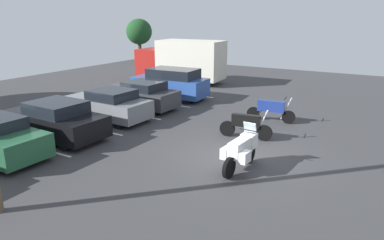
{
  "coord_description": "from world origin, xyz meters",
  "views": [
    {
      "loc": [
        -11.19,
        -4.67,
        4.87
      ],
      "look_at": [
        0.26,
        2.1,
        0.94
      ],
      "focal_mm": 33.35,
      "sensor_mm": 36.0,
      "label": 1
    }
  ],
  "objects_px": {
    "car_black": "(56,120)",
    "motorcycle_third": "(271,109)",
    "car_grey": "(108,105)",
    "car_charcoal": "(140,95)",
    "motorcycle_second": "(246,125)",
    "motorcycle_touring": "(241,150)",
    "box_truck": "(182,61)",
    "car_blue": "(171,84)"
  },
  "relations": [
    {
      "from": "motorcycle_touring",
      "to": "car_grey",
      "type": "distance_m",
      "value": 8.09
    },
    {
      "from": "car_charcoal",
      "to": "car_blue",
      "type": "height_order",
      "value": "car_blue"
    },
    {
      "from": "motorcycle_second",
      "to": "car_black",
      "type": "height_order",
      "value": "car_black"
    },
    {
      "from": "motorcycle_touring",
      "to": "motorcycle_second",
      "type": "distance_m",
      "value": 3.11
    },
    {
      "from": "motorcycle_touring",
      "to": "car_grey",
      "type": "relative_size",
      "value": 0.48
    },
    {
      "from": "motorcycle_third",
      "to": "car_grey",
      "type": "height_order",
      "value": "car_grey"
    },
    {
      "from": "motorcycle_third",
      "to": "car_blue",
      "type": "relative_size",
      "value": 0.5
    },
    {
      "from": "motorcycle_second",
      "to": "motorcycle_third",
      "type": "bearing_deg",
      "value": -1.79
    },
    {
      "from": "box_truck",
      "to": "car_black",
      "type": "bearing_deg",
      "value": -170.47
    },
    {
      "from": "motorcycle_third",
      "to": "box_truck",
      "type": "relative_size",
      "value": 0.34
    },
    {
      "from": "motorcycle_second",
      "to": "car_blue",
      "type": "bearing_deg",
      "value": 56.11
    },
    {
      "from": "motorcycle_second",
      "to": "car_grey",
      "type": "height_order",
      "value": "car_grey"
    },
    {
      "from": "motorcycle_touring",
      "to": "motorcycle_second",
      "type": "height_order",
      "value": "motorcycle_touring"
    },
    {
      "from": "car_grey",
      "to": "car_charcoal",
      "type": "relative_size",
      "value": 1.01
    },
    {
      "from": "motorcycle_touring",
      "to": "car_black",
      "type": "relative_size",
      "value": 0.47
    },
    {
      "from": "motorcycle_second",
      "to": "car_charcoal",
      "type": "height_order",
      "value": "car_charcoal"
    },
    {
      "from": "motorcycle_second",
      "to": "car_charcoal",
      "type": "relative_size",
      "value": 0.5
    },
    {
      "from": "car_charcoal",
      "to": "car_black",
      "type": "bearing_deg",
      "value": -179.57
    },
    {
      "from": "car_grey",
      "to": "car_charcoal",
      "type": "xyz_separation_m",
      "value": [
        2.47,
        0.04,
        0.01
      ]
    },
    {
      "from": "motorcycle_second",
      "to": "car_charcoal",
      "type": "xyz_separation_m",
      "value": [
        1.66,
        6.81,
        0.15
      ]
    },
    {
      "from": "car_black",
      "to": "motorcycle_touring",
      "type": "bearing_deg",
      "value": -83.38
    },
    {
      "from": "motorcycle_second",
      "to": "box_truck",
      "type": "distance_m",
      "value": 13.13
    },
    {
      "from": "motorcycle_third",
      "to": "car_charcoal",
      "type": "distance_m",
      "value": 7.01
    },
    {
      "from": "car_grey",
      "to": "car_charcoal",
      "type": "distance_m",
      "value": 2.47
    },
    {
      "from": "motorcycle_second",
      "to": "car_blue",
      "type": "distance_m",
      "value": 8.1
    },
    {
      "from": "motorcycle_second",
      "to": "car_charcoal",
      "type": "bearing_deg",
      "value": 76.32
    },
    {
      "from": "car_charcoal",
      "to": "motorcycle_second",
      "type": "bearing_deg",
      "value": -103.68
    },
    {
      "from": "motorcycle_third",
      "to": "car_black",
      "type": "relative_size",
      "value": 0.5
    },
    {
      "from": "car_black",
      "to": "car_charcoal",
      "type": "xyz_separation_m",
      "value": [
        5.5,
        0.04,
        -0.01
      ]
    },
    {
      "from": "motorcycle_third",
      "to": "car_blue",
      "type": "height_order",
      "value": "car_blue"
    },
    {
      "from": "car_black",
      "to": "motorcycle_third",
      "type": "bearing_deg",
      "value": -45.59
    },
    {
      "from": "motorcycle_touring",
      "to": "car_charcoal",
      "type": "height_order",
      "value": "car_charcoal"
    },
    {
      "from": "motorcycle_touring",
      "to": "box_truck",
      "type": "bearing_deg",
      "value": 38.93
    },
    {
      "from": "motorcycle_third",
      "to": "box_truck",
      "type": "distance_m",
      "value": 11.29
    },
    {
      "from": "car_blue",
      "to": "motorcycle_touring",
      "type": "bearing_deg",
      "value": -133.86
    },
    {
      "from": "car_black",
      "to": "car_grey",
      "type": "relative_size",
      "value": 1.03
    },
    {
      "from": "motorcycle_third",
      "to": "car_grey",
      "type": "xyz_separation_m",
      "value": [
        -3.69,
        6.86,
        0.12
      ]
    },
    {
      "from": "motorcycle_touring",
      "to": "car_grey",
      "type": "xyz_separation_m",
      "value": [
        2.12,
        7.8,
        0.04
      ]
    },
    {
      "from": "motorcycle_touring",
      "to": "car_blue",
      "type": "relative_size",
      "value": 0.46
    },
    {
      "from": "motorcycle_third",
      "to": "car_charcoal",
      "type": "relative_size",
      "value": 0.52
    },
    {
      "from": "car_blue",
      "to": "car_charcoal",
      "type": "bearing_deg",
      "value": 178.21
    },
    {
      "from": "motorcycle_touring",
      "to": "motorcycle_third",
      "type": "distance_m",
      "value": 5.89
    }
  ]
}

